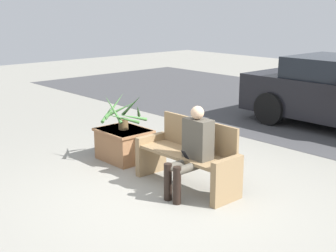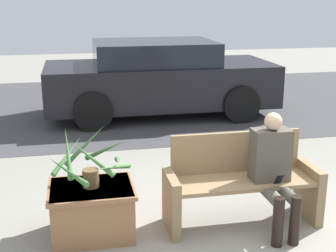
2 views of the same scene
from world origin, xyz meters
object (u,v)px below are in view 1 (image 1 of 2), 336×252
(person_seated, at_px, (192,148))
(bench, at_px, (189,156))
(planter_box, at_px, (124,143))
(potted_plant, at_px, (123,114))

(person_seated, bearing_deg, bench, 142.55)
(planter_box, bearing_deg, bench, -0.77)
(bench, distance_m, person_seated, 0.39)
(person_seated, relative_size, potted_plant, 1.50)
(bench, height_order, potted_plant, potted_plant)
(bench, height_order, planter_box, bench)
(bench, bearing_deg, person_seated, -37.45)
(bench, xyz_separation_m, potted_plant, (-1.50, 0.02, 0.32))
(person_seated, height_order, planter_box, person_seated)
(person_seated, xyz_separation_m, planter_box, (-1.76, 0.22, -0.37))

